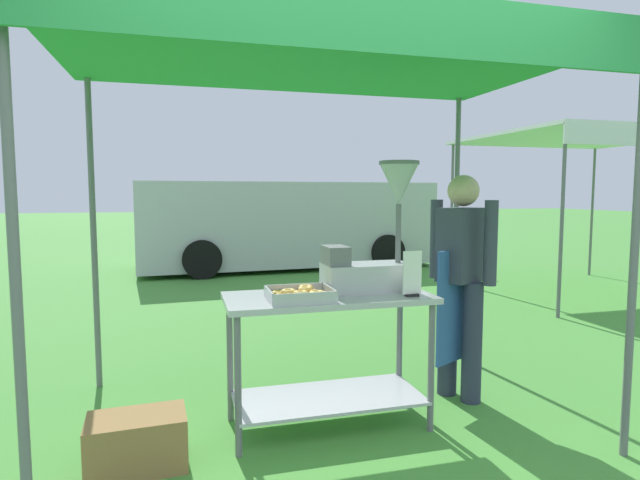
# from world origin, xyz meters

# --- Properties ---
(ground_plane) EXTENTS (70.00, 70.00, 0.00)m
(ground_plane) POSITION_xyz_m (0.00, 6.00, 0.00)
(ground_plane) COLOR #478E38
(stall_canopy) EXTENTS (3.23, 2.10, 2.37)m
(stall_canopy) POSITION_xyz_m (0.07, 1.36, 2.28)
(stall_canopy) COLOR slate
(stall_canopy) RESTS_ON ground
(donut_cart) EXTENTS (1.29, 0.58, 0.85)m
(donut_cart) POSITION_xyz_m (0.07, 1.26, 0.60)
(donut_cart) COLOR #B7B7BC
(donut_cart) RESTS_ON ground
(donut_tray) EXTENTS (0.39, 0.32, 0.07)m
(donut_tray) POSITION_xyz_m (-0.13, 1.15, 0.88)
(donut_tray) COLOR #B7B7BC
(donut_tray) RESTS_ON donut_cart
(donut_fryer) EXTENTS (0.63, 0.28, 0.84)m
(donut_fryer) POSITION_xyz_m (0.41, 1.32, 1.16)
(donut_fryer) COLOR #B7B7BC
(donut_fryer) RESTS_ON donut_cart
(menu_sign) EXTENTS (0.13, 0.05, 0.28)m
(menu_sign) POSITION_xyz_m (0.56, 1.08, 0.97)
(menu_sign) COLOR black
(menu_sign) RESTS_ON donut_cart
(vendor) EXTENTS (0.46, 0.51, 1.61)m
(vendor) POSITION_xyz_m (1.10, 1.44, 0.90)
(vendor) COLOR #2D3347
(vendor) RESTS_ON ground
(supply_crate) EXTENTS (0.53, 0.34, 0.29)m
(supply_crate) POSITION_xyz_m (-1.07, 1.03, 0.15)
(supply_crate) COLOR olive
(supply_crate) RESTS_ON ground
(van_silver) EXTENTS (5.82, 2.34, 1.69)m
(van_silver) POSITION_xyz_m (1.22, 8.32, 0.88)
(van_silver) COLOR #BCBCC1
(van_silver) RESTS_ON ground
(neighbour_tent) EXTENTS (3.01, 2.75, 2.33)m
(neighbour_tent) POSITION_xyz_m (4.92, 4.51, 2.25)
(neighbour_tent) COLOR slate
(neighbour_tent) RESTS_ON ground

